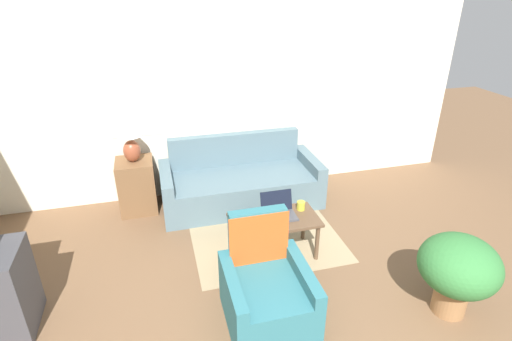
{
  "coord_description": "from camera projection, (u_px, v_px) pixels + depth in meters",
  "views": [
    {
      "loc": [
        -0.84,
        -1.16,
        2.71
      ],
      "look_at": [
        0.22,
        2.79,
        0.75
      ],
      "focal_mm": 28.0,
      "sensor_mm": 36.0,
      "label": 1
    }
  ],
  "objects": [
    {
      "name": "wall_back",
      "position": [
        218.0,
        99.0,
        5.21
      ],
      "size": [
        6.97,
        0.06,
        2.6
      ],
      "color": "silver",
      "rests_on": "ground_plane"
    },
    {
      "name": "rug",
      "position": [
        259.0,
        225.0,
        4.87
      ],
      "size": [
        1.67,
        1.92,
        0.01
      ],
      "color": "#9E8966",
      "rests_on": "ground_plane"
    },
    {
      "name": "couch",
      "position": [
        240.0,
        183.0,
        5.31
      ],
      "size": [
        2.05,
        0.87,
        0.86
      ],
      "color": "slate",
      "rests_on": "ground_plane"
    },
    {
      "name": "armchair",
      "position": [
        266.0,
        292.0,
        3.44
      ],
      "size": [
        0.71,
        0.78,
        0.93
      ],
      "color": "#2D6B75",
      "rests_on": "ground_plane"
    },
    {
      "name": "side_table",
      "position": [
        137.0,
        186.0,
        5.07
      ],
      "size": [
        0.45,
        0.45,
        0.69
      ],
      "color": "brown",
      "rests_on": "ground_plane"
    },
    {
      "name": "table_lamp",
      "position": [
        130.0,
        136.0,
        4.78
      ],
      "size": [
        0.29,
        0.29,
        0.56
      ],
      "color": "brown",
      "rests_on": "side_table"
    },
    {
      "name": "coffee_table",
      "position": [
        274.0,
        223.0,
        4.19
      ],
      "size": [
        0.93,
        0.49,
        0.46
      ],
      "color": "brown",
      "rests_on": "ground_plane"
    },
    {
      "name": "laptop",
      "position": [
        279.0,
        211.0,
        4.21
      ],
      "size": [
        0.35,
        0.29,
        0.24
      ],
      "color": "#47474C",
      "rests_on": "coffee_table"
    },
    {
      "name": "cup_navy",
      "position": [
        301.0,
        206.0,
        4.31
      ],
      "size": [
        0.09,
        0.09,
        0.1
      ],
      "color": "gold",
      "rests_on": "coffee_table"
    },
    {
      "name": "snack_bowl",
      "position": [
        249.0,
        214.0,
        4.19
      ],
      "size": [
        0.18,
        0.18,
        0.06
      ],
      "color": "teal",
      "rests_on": "coffee_table"
    },
    {
      "name": "tv_remote",
      "position": [
        244.0,
        228.0,
        4.0
      ],
      "size": [
        0.11,
        0.15,
        0.02
      ],
      "color": "black",
      "rests_on": "coffee_table"
    },
    {
      "name": "potted_plant",
      "position": [
        458.0,
        268.0,
        3.42
      ],
      "size": [
        0.68,
        0.68,
        0.77
      ],
      "color": "#996B42",
      "rests_on": "ground_plane"
    }
  ]
}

